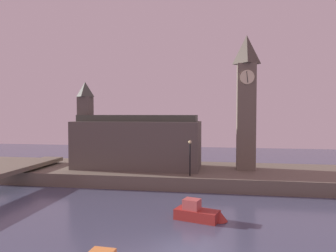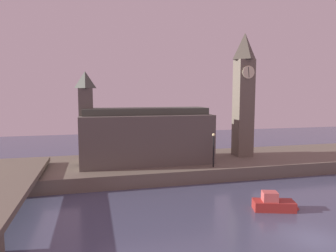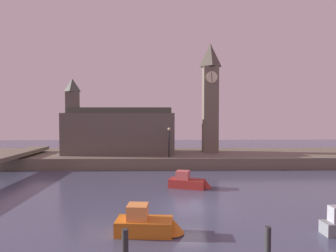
% 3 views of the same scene
% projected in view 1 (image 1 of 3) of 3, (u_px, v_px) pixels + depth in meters
% --- Properties ---
extents(ground_plane, '(120.00, 120.00, 0.00)m').
position_uv_depth(ground_plane, '(185.00, 249.00, 19.43)').
color(ground_plane, '#474C66').
extents(far_embankment, '(70.00, 12.00, 1.50)m').
position_uv_depth(far_embankment, '(203.00, 175.00, 39.11)').
color(far_embankment, '#6B6051').
rests_on(far_embankment, ground).
extents(clock_tower, '(2.41, 2.46, 16.28)m').
position_uv_depth(clock_tower, '(246.00, 100.00, 38.43)').
color(clock_tower, '#6B6051').
rests_on(clock_tower, far_embankment).
extents(parliament_hall, '(15.67, 6.36, 10.91)m').
position_uv_depth(parliament_hall, '(136.00, 142.00, 40.06)').
color(parliament_hall, '#5B544C').
rests_on(parliament_hall, far_embankment).
extents(streetlamp, '(0.36, 0.36, 3.90)m').
position_uv_depth(streetlamp, '(190.00, 154.00, 34.54)').
color(streetlamp, black).
rests_on(streetlamp, far_embankment).
extents(boat_dinghy_red, '(4.38, 2.42, 1.63)m').
position_uv_depth(boat_dinghy_red, '(201.00, 213.00, 24.68)').
color(boat_dinghy_red, maroon).
rests_on(boat_dinghy_red, ground).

